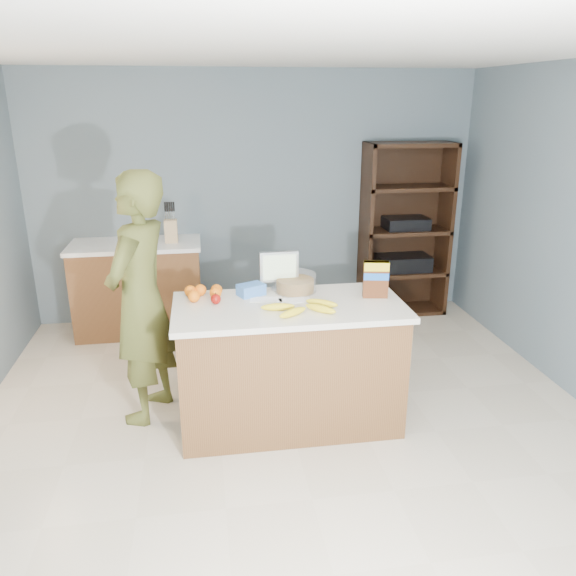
{
  "coord_description": "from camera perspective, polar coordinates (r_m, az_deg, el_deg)",
  "views": [
    {
      "loc": [
        -0.55,
        -3.2,
        2.22
      ],
      "look_at": [
        0.0,
        0.35,
        1.0
      ],
      "focal_mm": 35.0,
      "sensor_mm": 36.0,
      "label": 1
    }
  ],
  "objects": [
    {
      "name": "floor",
      "position": [
        3.93,
        0.82,
        -15.6
      ],
      "size": [
        4.5,
        5.0,
        0.02
      ],
      "primitive_type": "cube",
      "color": "beige",
      "rests_on": "ground"
    },
    {
      "name": "walls",
      "position": [
        3.3,
        0.95,
        8.82
      ],
      "size": [
        4.52,
        5.02,
        2.51
      ],
      "color": "slate",
      "rests_on": "ground"
    },
    {
      "name": "counter_peninsula",
      "position": [
        3.98,
        0.11,
        -8.23
      ],
      "size": [
        1.56,
        0.76,
        0.9
      ],
      "color": "brown",
      "rests_on": "ground"
    },
    {
      "name": "back_cabinet",
      "position": [
        5.72,
        -14.91,
        0.09
      ],
      "size": [
        1.24,
        0.62,
        0.9
      ],
      "color": "brown",
      "rests_on": "ground"
    },
    {
      "name": "shelving_unit",
      "position": [
        6.09,
        11.64,
        5.5
      ],
      "size": [
        0.9,
        0.4,
        1.8
      ],
      "color": "black",
      "rests_on": "ground"
    },
    {
      "name": "person",
      "position": [
        4.03,
        -14.74,
        -1.15
      ],
      "size": [
        0.64,
        0.76,
        1.79
      ],
      "primitive_type": "imported",
      "rotation": [
        0.0,
        0.0,
        -1.96
      ],
      "color": "#4F5322",
      "rests_on": "ground"
    },
    {
      "name": "knife_block",
      "position": [
        5.51,
        -11.8,
        5.77
      ],
      "size": [
        0.12,
        0.1,
        0.31
      ],
      "color": "tan",
      "rests_on": "back_cabinet"
    },
    {
      "name": "envelopes",
      "position": [
        3.86,
        -0.76,
        -1.21
      ],
      "size": [
        0.43,
        0.18,
        0.0
      ],
      "color": "white",
      "rests_on": "counter_peninsula"
    },
    {
      "name": "bananas",
      "position": [
        3.65,
        1.57,
        -2.01
      ],
      "size": [
        0.52,
        0.31,
        0.05
      ],
      "color": "yellow",
      "rests_on": "counter_peninsula"
    },
    {
      "name": "apples",
      "position": [
        3.84,
        -8.41,
        -1.02
      ],
      "size": [
        0.21,
        0.13,
        0.07
      ],
      "color": "maroon",
      "rests_on": "counter_peninsula"
    },
    {
      "name": "oranges",
      "position": [
        3.94,
        -8.59,
        -0.41
      ],
      "size": [
        0.26,
        0.21,
        0.08
      ],
      "color": "orange",
      "rests_on": "counter_peninsula"
    },
    {
      "name": "blue_carton",
      "position": [
        3.95,
        -3.78,
        -0.18
      ],
      "size": [
        0.21,
        0.18,
        0.08
      ],
      "primitive_type": "cube",
      "rotation": [
        0.0,
        0.0,
        0.43
      ],
      "color": "blue",
      "rests_on": "counter_peninsula"
    },
    {
      "name": "salad_bowl",
      "position": [
        4.02,
        0.72,
        0.46
      ],
      "size": [
        0.3,
        0.3,
        0.13
      ],
      "color": "#267219",
      "rests_on": "counter_peninsula"
    },
    {
      "name": "tv",
      "position": [
        4.03,
        -0.91,
        2.02
      ],
      "size": [
        0.28,
        0.12,
        0.28
      ],
      "color": "silver",
      "rests_on": "counter_peninsula"
    },
    {
      "name": "cereal_box",
      "position": [
        3.92,
        8.91,
        1.14
      ],
      "size": [
        0.18,
        0.1,
        0.26
      ],
      "color": "#592B14",
      "rests_on": "counter_peninsula"
    }
  ]
}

